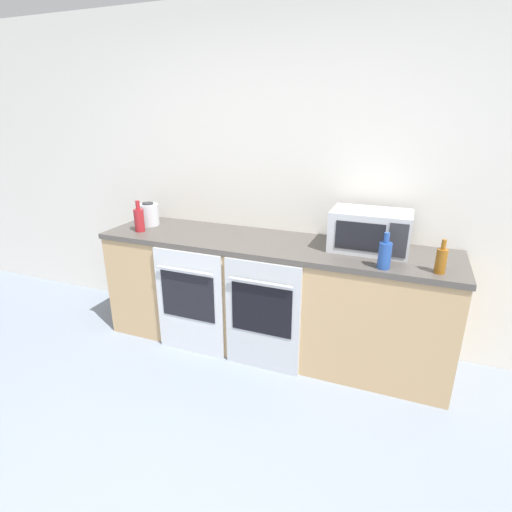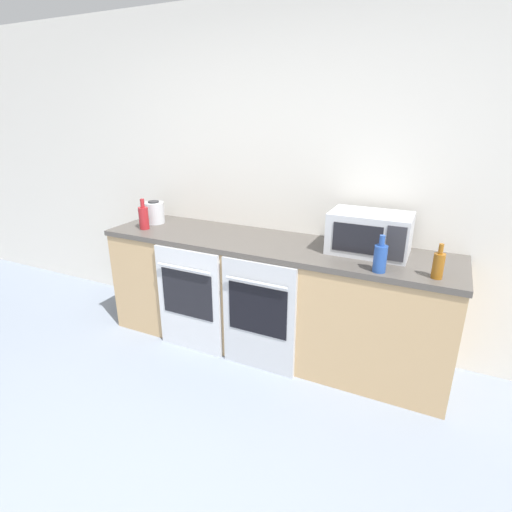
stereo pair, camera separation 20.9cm
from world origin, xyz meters
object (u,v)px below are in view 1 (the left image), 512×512
bottle_amber (441,260)px  microwave (370,231)px  bottle_red (139,219)px  kettle (149,214)px  bottle_blue (385,254)px  oven_left (189,303)px  oven_right (262,317)px

bottle_amber → microwave: bearing=148.6°
bottle_red → kettle: bearing=103.0°
bottle_amber → bottle_blue: bearing=-172.0°
oven_left → bottle_red: bottle_red is taller
kettle → oven_left: bearing=-33.0°
oven_right → bottle_amber: bearing=6.4°
microwave → bottle_blue: size_ratio=2.30×
bottle_blue → kettle: 1.98m
oven_left → bottle_blue: 1.48m
kettle → microwave: bearing=0.6°
oven_right → bottle_amber: 1.23m
microwave → bottle_blue: microwave is taller
bottle_red → bottle_blue: bearing=-3.4°
oven_left → oven_right: size_ratio=1.00×
oven_left → oven_right: bearing=0.0°
oven_right → bottle_red: 1.28m
bottle_amber → kettle: 2.29m
bottle_blue → kettle: (-1.96, 0.30, 0.00)m
bottle_blue → kettle: size_ratio=1.20×
bottle_red → kettle: size_ratio=1.31×
oven_left → kettle: (-0.58, 0.38, 0.55)m
bottle_blue → kettle: bearing=171.3°
bottle_red → kettle: 0.19m
oven_left → bottle_red: size_ratio=3.35×
microwave → kettle: bearing=-179.4°
oven_right → bottle_blue: (0.78, 0.08, 0.55)m
oven_left → bottle_blue: bearing=3.3°
microwave → bottle_amber: size_ratio=2.52×
oven_right → kettle: size_ratio=4.38×
microwave → kettle: microwave is taller
oven_right → bottle_amber: size_ratio=4.00×
bottle_red → oven_left: bearing=-19.7°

